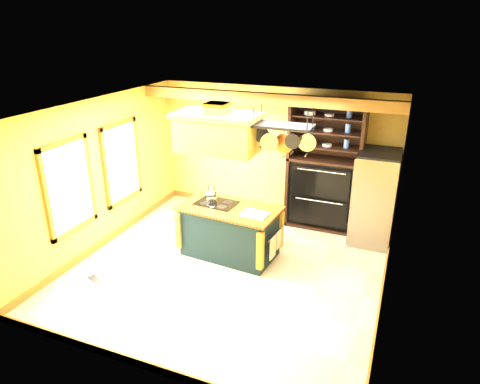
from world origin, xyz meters
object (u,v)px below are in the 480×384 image
Objects in this scene: hutch at (324,181)px; pot_rack at (283,132)px; kitchen_island at (230,230)px; range_hood at (217,131)px; refrigerator at (374,200)px.

pot_rack is at bearing -101.43° from hutch.
kitchen_island is 1.80× the size of pot_rack.
range_hood is (-0.20, -0.00, 1.77)m from kitchen_island.
refrigerator is at bearing 38.34° from kitchen_island.
hutch is at bearing 161.81° from refrigerator.
refrigerator is at bearing -18.19° from hutch.
refrigerator is (2.47, 1.48, -1.41)m from range_hood.
range_hood reaches higher than hutch.
refrigerator reaches higher than kitchen_island.
pot_rack is 0.58× the size of refrigerator.
hutch is (1.27, 1.81, 0.48)m from kitchen_island.
range_hood is at bearing -179.45° from pot_rack.
range_hood is 2.67m from hutch.
kitchen_island is 2.74m from refrigerator.
range_hood reaches higher than refrigerator.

